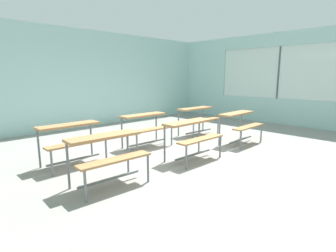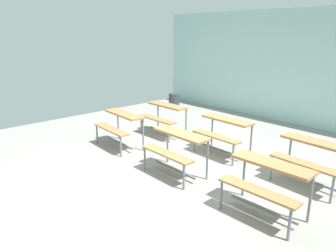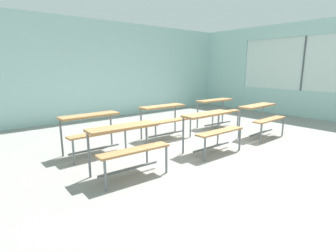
{
  "view_description": "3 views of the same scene",
  "coord_description": "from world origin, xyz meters",
  "views": [
    {
      "loc": [
        -3.8,
        -3.3,
        1.6
      ],
      "look_at": [
        -0.09,
        0.53,
        0.58
      ],
      "focal_mm": 28.0,
      "sensor_mm": 36.0,
      "label": 1
    },
    {
      "loc": [
        3.63,
        -3.65,
        2.41
      ],
      "look_at": [
        -1.05,
        0.6,
        0.52
      ],
      "focal_mm": 33.83,
      "sensor_mm": 36.0,
      "label": 2
    },
    {
      "loc": [
        -3.8,
        -3.3,
        1.6
      ],
      "look_at": [
        -0.68,
        0.44,
        0.5
      ],
      "focal_mm": 28.0,
      "sensor_mm": 36.0,
      "label": 3
    }
  ],
  "objects": [
    {
      "name": "wall_back",
      "position": [
        0.0,
        4.5,
        1.5
      ],
      "size": [
        10.0,
        0.12,
        3.0
      ],
      "primitive_type": "cube",
      "color": "#A8D1CC",
      "rests_on": "ground"
    },
    {
      "name": "desk_bench_r1c0",
      "position": [
        -1.85,
        1.19,
        0.56
      ],
      "size": [
        1.1,
        0.6,
        0.74
      ],
      "rotation": [
        0.0,
        0.0,
        0.01
      ],
      "color": "#A87547",
      "rests_on": "ground"
    },
    {
      "name": "desk_bench_r1c1",
      "position": [
        -0.1,
        1.23,
        0.56
      ],
      "size": [
        1.11,
        0.61,
        0.74
      ],
      "rotation": [
        0.0,
        0.0,
        -0.02
      ],
      "color": "#A87547",
      "rests_on": "ground"
    },
    {
      "name": "desk_bench_r0c0",
      "position": [
        -1.87,
        -0.05,
        0.56
      ],
      "size": [
        1.12,
        0.64,
        0.74
      ],
      "rotation": [
        0.0,
        0.0,
        -0.04
      ],
      "color": "#A87547",
      "rests_on": "ground"
    },
    {
      "name": "desk_bench_r1c2",
      "position": [
        1.7,
        1.2,
        0.56
      ],
      "size": [
        1.13,
        0.64,
        0.74
      ],
      "rotation": [
        0.0,
        0.0,
        -0.04
      ],
      "color": "#A87547",
      "rests_on": "ground"
    },
    {
      "name": "wall_right",
      "position": [
        5.0,
        -0.13,
        1.45
      ],
      "size": [
        0.12,
        9.0,
        3.0
      ],
      "color": "#A8D1CC",
      "rests_on": "ground"
    },
    {
      "name": "desk_bench_r0c2",
      "position": [
        1.68,
        -0.11,
        0.56
      ],
      "size": [
        1.12,
        0.62,
        0.74
      ],
      "rotation": [
        0.0,
        0.0,
        0.03
      ],
      "color": "#A87547",
      "rests_on": "ground"
    },
    {
      "name": "ground",
      "position": [
        0.0,
        0.0,
        -0.03
      ],
      "size": [
        10.0,
        9.0,
        0.05
      ],
      "primitive_type": "cube",
      "color": "gray"
    },
    {
      "name": "desk_bench_r0c1",
      "position": [
        -0.06,
        -0.11,
        0.56
      ],
      "size": [
        1.1,
        0.6,
        0.74
      ],
      "rotation": [
        0.0,
        0.0,
        -0.01
      ],
      "color": "#A87547",
      "rests_on": "ground"
    }
  ]
}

